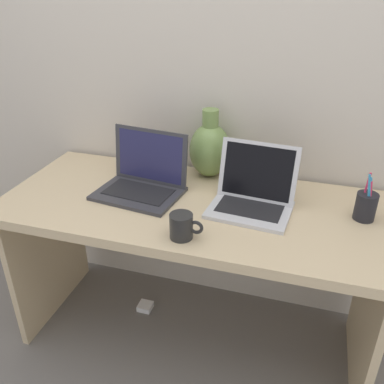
{
  "coord_description": "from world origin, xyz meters",
  "views": [
    {
      "loc": [
        0.42,
        -1.38,
        1.54
      ],
      "look_at": [
        0.0,
        0.0,
        0.78
      ],
      "focal_mm": 38.57,
      "sensor_mm": 36.0,
      "label": 1
    }
  ],
  "objects": [
    {
      "name": "power_brick",
      "position": [
        -0.28,
        0.09,
        0.01
      ],
      "size": [
        0.07,
        0.07,
        0.03
      ],
      "primitive_type": "cube",
      "color": "white",
      "rests_on": "ground"
    },
    {
      "name": "desk",
      "position": [
        0.0,
        0.0,
        0.58
      ],
      "size": [
        1.55,
        0.67,
        0.73
      ],
      "color": "#D1B78C",
      "rests_on": "ground"
    },
    {
      "name": "ground_plane",
      "position": [
        0.0,
        0.0,
        0.0
      ],
      "size": [
        6.0,
        6.0,
        0.0
      ],
      "primitive_type": "plane",
      "color": "slate"
    },
    {
      "name": "pen_cup",
      "position": [
        0.65,
        0.07,
        0.78
      ],
      "size": [
        0.08,
        0.08,
        0.19
      ],
      "color": "black",
      "rests_on": "desk"
    },
    {
      "name": "back_wall",
      "position": [
        0.0,
        0.37,
        1.2
      ],
      "size": [
        4.4,
        0.04,
        2.4
      ],
      "primitive_type": "cube",
      "color": "beige",
      "rests_on": "ground"
    },
    {
      "name": "laptop_right",
      "position": [
        0.24,
        0.05,
        0.79
      ],
      "size": [
        0.33,
        0.27,
        0.24
      ],
      "color": "silver",
      "rests_on": "desk"
    },
    {
      "name": "coffee_mug",
      "position": [
        0.04,
        -0.24,
        0.77
      ],
      "size": [
        0.12,
        0.08,
        0.09
      ],
      "color": "black",
      "rests_on": "desk"
    },
    {
      "name": "green_vase",
      "position": [
        0.0,
        0.27,
        0.86
      ],
      "size": [
        0.18,
        0.18,
        0.31
      ],
      "color": "#75934C",
      "rests_on": "desk"
    },
    {
      "name": "laptop_left",
      "position": [
        -0.23,
        0.05,
        0.79
      ],
      "size": [
        0.37,
        0.29,
        0.25
      ],
      "color": "#333338",
      "rests_on": "desk"
    }
  ]
}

